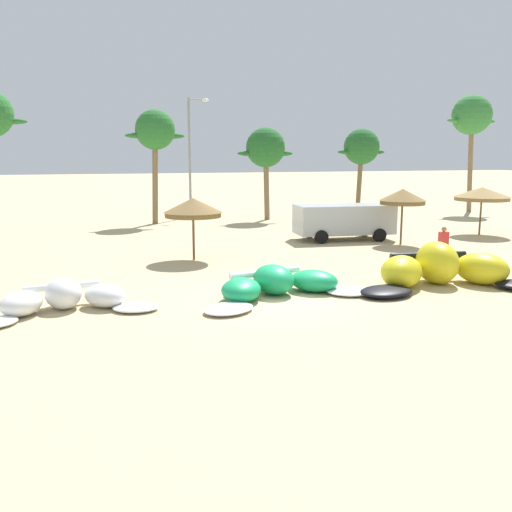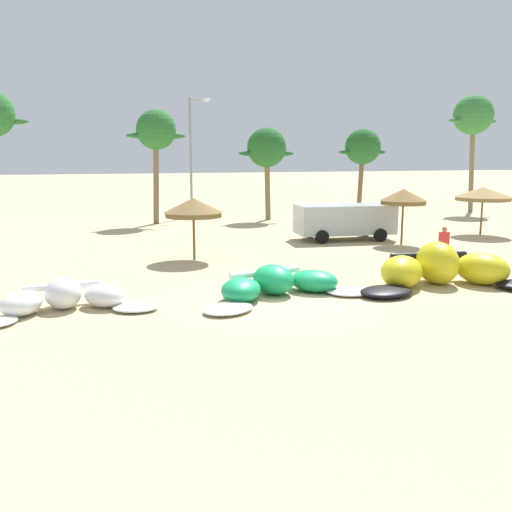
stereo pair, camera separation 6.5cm
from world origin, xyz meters
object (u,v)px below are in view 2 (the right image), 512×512
object	(u,v)px
beach_umbrella_middle	(193,207)
parked_van	(343,219)
kite_center	(442,270)
person_near_kites	(444,247)
kite_left_of_center	(278,285)
beach_umbrella_near_palms	(404,197)
lamppost_west_center	(192,151)
palm_center_left	(267,149)
beach_umbrella_outermost	(483,194)
palm_right_of_gap	(473,117)
kite_left	(64,299)
palm_center_right	(363,148)
palm_left_of_gap	(156,132)

from	to	relation	value
beach_umbrella_middle	parked_van	xyz separation A→B (m)	(8.66, 3.03, -1.13)
kite_center	person_near_kites	xyz separation A→B (m)	(2.09, 2.63, 0.26)
kite_left_of_center	beach_umbrella_near_palms	world-z (taller)	beach_umbrella_near_palms
lamppost_west_center	palm_center_left	bearing A→B (deg)	-39.73
beach_umbrella_outermost	lamppost_west_center	world-z (taller)	lamppost_west_center
lamppost_west_center	kite_left_of_center	bearing A→B (deg)	-96.78
parked_van	palm_center_left	xyz separation A→B (m)	(-0.44, 10.20, 3.74)
kite_left_of_center	palm_right_of_gap	world-z (taller)	palm_right_of_gap
kite_left	palm_center_right	distance (m)	31.39
beach_umbrella_middle	palm_center_left	size ratio (longest dim) A/B	0.42
kite_center	palm_center_right	size ratio (longest dim) A/B	1.07
beach_umbrella_outermost	person_near_kites	bearing A→B (deg)	-138.87
palm_center_left	palm_right_of_gap	distance (m)	16.97
beach_umbrella_middle	beach_umbrella_outermost	distance (m)	16.95
kite_left_of_center	lamppost_west_center	xyz separation A→B (m)	(2.82, 23.74, 4.36)
beach_umbrella_near_palms	parked_van	bearing A→B (deg)	131.91
palm_center_left	lamppost_west_center	size ratio (longest dim) A/B	0.74
beach_umbrella_middle	palm_left_of_gap	world-z (taller)	palm_left_of_gap
person_near_kites	palm_center_right	size ratio (longest dim) A/B	0.25
beach_umbrella_middle	palm_center_right	distance (m)	22.93
beach_umbrella_outermost	palm_center_right	distance (m)	13.48
kite_center	beach_umbrella_middle	world-z (taller)	beach_umbrella_middle
palm_left_of_gap	palm_center_left	distance (m)	7.50
beach_umbrella_outermost	kite_center	bearing A→B (deg)	-136.35
kite_left_of_center	palm_center_right	world-z (taller)	palm_center_right
palm_center_right	beach_umbrella_near_palms	bearing A→B (deg)	-112.76
beach_umbrella_near_palms	lamppost_west_center	xyz separation A→B (m)	(-6.84, 16.11, 2.35)
beach_umbrella_near_palms	beach_umbrella_outermost	bearing A→B (deg)	12.73
beach_umbrella_near_palms	palm_center_left	size ratio (longest dim) A/B	0.44
beach_umbrella_middle	palm_right_of_gap	world-z (taller)	palm_right_of_gap
palm_center_right	lamppost_west_center	size ratio (longest dim) A/B	0.76
kite_left_of_center	palm_center_left	xyz separation A→B (m)	(7.15, 20.14, 4.47)
kite_left	palm_right_of_gap	bearing A→B (deg)	32.59
kite_left_of_center	palm_left_of_gap	bearing A→B (deg)	90.78
beach_umbrella_outermost	palm_left_of_gap	xyz separation A→B (m)	(-16.03, 11.45, 3.57)
parked_van	palm_center_right	distance (m)	15.26
beach_umbrella_near_palms	person_near_kites	distance (m)	6.05
palm_center_right	palm_center_left	bearing A→B (deg)	-166.51
beach_umbrella_near_palms	palm_center_left	bearing A→B (deg)	101.37
kite_left_of_center	kite_left	bearing A→B (deg)	175.90
kite_center	lamppost_west_center	distance (m)	24.82
kite_left	beach_umbrella_near_palms	bearing A→B (deg)	24.11
beach_umbrella_outermost	parked_van	distance (m)	8.31
beach_umbrella_middle	palm_right_of_gap	distance (m)	28.59
beach_umbrella_near_palms	lamppost_west_center	size ratio (longest dim) A/B	0.33
kite_left_of_center	beach_umbrella_outermost	xyz separation A→B (m)	(15.75, 9.00, 1.93)
kite_center	palm_left_of_gap	size ratio (longest dim) A/B	0.95
kite_left_of_center	palm_right_of_gap	bearing A→B (deg)	39.63
kite_left_of_center	beach_umbrella_outermost	world-z (taller)	beach_umbrella_outermost
beach_umbrella_middle	beach_umbrella_outermost	size ratio (longest dim) A/B	0.86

